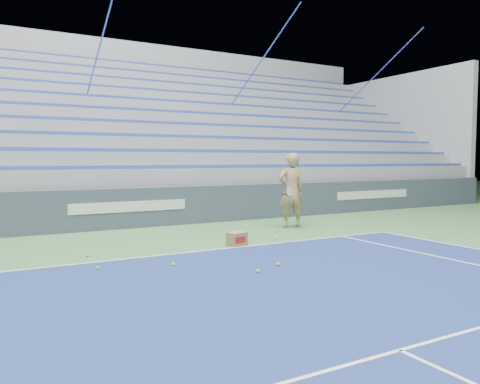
% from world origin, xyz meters
% --- Properties ---
extents(sponsor_barrier, '(30.00, 0.32, 1.10)m').
position_xyz_m(sponsor_barrier, '(0.00, 15.88, 0.55)').
color(sponsor_barrier, '#3A4558').
rests_on(sponsor_barrier, ground).
extents(bleachers, '(31.00, 9.15, 7.30)m').
position_xyz_m(bleachers, '(0.00, 21.60, 2.36)').
color(bleachers, '#9A9DA2').
rests_on(bleachers, ground).
extents(tennis_player, '(1.03, 0.94, 2.05)m').
position_xyz_m(tennis_player, '(3.96, 13.79, 1.03)').
color(tennis_player, tan).
rests_on(tennis_player, ground).
extents(ball_box, '(0.47, 0.41, 0.30)m').
position_xyz_m(ball_box, '(1.32, 12.11, 0.15)').
color(ball_box, olive).
rests_on(ball_box, ground).
extents(tennis_ball_0, '(0.07, 0.07, 0.07)m').
position_xyz_m(tennis_ball_0, '(2.55, 12.40, 0.03)').
color(tennis_ball_0, '#ABDC2D').
rests_on(tennis_ball_0, ground).
extents(tennis_ball_1, '(0.07, 0.07, 0.07)m').
position_xyz_m(tennis_ball_1, '(1.01, 10.03, 0.03)').
color(tennis_ball_1, '#ABDC2D').
rests_on(tennis_ball_1, ground).
extents(tennis_ball_2, '(0.07, 0.07, 0.07)m').
position_xyz_m(tennis_ball_2, '(-1.76, 12.49, 0.03)').
color(tennis_ball_2, '#ABDC2D').
rests_on(tennis_ball_2, ground).
extents(tennis_ball_3, '(0.07, 0.07, 0.07)m').
position_xyz_m(tennis_ball_3, '(0.43, 9.76, 0.03)').
color(tennis_ball_3, '#ABDC2D').
rests_on(tennis_ball_3, ground).
extents(tennis_ball_4, '(0.07, 0.07, 0.07)m').
position_xyz_m(tennis_ball_4, '(-0.61, 10.91, 0.03)').
color(tennis_ball_4, '#ABDC2D').
rests_on(tennis_ball_4, ground).
extents(tennis_ball_5, '(0.07, 0.07, 0.07)m').
position_xyz_m(tennis_ball_5, '(-1.83, 11.29, 0.03)').
color(tennis_ball_5, '#ABDC2D').
rests_on(tennis_ball_5, ground).
extents(tennis_ball_6, '(0.07, 0.07, 0.07)m').
position_xyz_m(tennis_ball_6, '(1.48, 12.08, 0.03)').
color(tennis_ball_6, '#ABDC2D').
rests_on(tennis_ball_6, ground).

